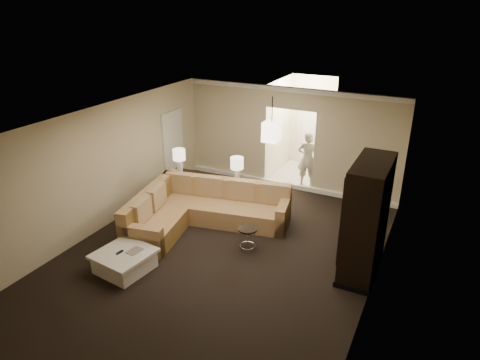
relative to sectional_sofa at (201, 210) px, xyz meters
The scene contains 19 objects.
ground 1.48m from the sectional_sofa, 44.67° to the right, with size 8.00×8.00×0.00m, color black.
wall_back 3.32m from the sectional_sofa, 71.17° to the left, with size 6.00×0.04×2.80m, color beige.
wall_front 5.21m from the sectional_sofa, 78.49° to the right, with size 6.00×0.04×2.80m, color beige.
wall_left 2.44m from the sectional_sofa, 153.00° to the right, with size 0.04×8.00×2.80m, color beige.
wall_right 4.27m from the sectional_sofa, 14.08° to the right, with size 0.04×8.00×2.80m, color beige.
ceiling 2.81m from the sectional_sofa, 44.67° to the right, with size 6.00×8.00×0.02m, color white.
crown_molding 3.90m from the sectional_sofa, 70.87° to the left, with size 6.00×0.10×0.12m, color white.
baseboard 3.13m from the sectional_sofa, 70.87° to the left, with size 6.00×0.10×0.12m, color white.
side_door 2.73m from the sectional_sofa, 137.42° to the left, with size 0.05×0.90×2.10m, color white.
foyer 4.55m from the sectional_sofa, 76.75° to the left, with size 1.44×2.02×2.80m.
sectional_sofa is the anchor object (origin of this frame).
coffee_table 2.25m from the sectional_sofa, 100.01° to the right, with size 1.11×1.11×0.42m.
console_table 1.07m from the sectional_sofa, 110.96° to the left, with size 2.08×0.62×0.79m.
armoire 3.78m from the sectional_sofa, ahead, with size 0.67×1.56×2.25m.
drink_table 1.51m from the sectional_sofa, 18.42° to the right, with size 0.40×0.40×0.51m.
table_lamp_left 1.70m from the sectional_sofa, 141.47° to the left, with size 0.32×0.32×0.61m.
table_lamp_right 1.39m from the sectional_sofa, 68.63° to the left, with size 0.32×0.32×0.61m.
pendant_light 2.52m from the sectional_sofa, 58.90° to the left, with size 0.38×0.38×1.09m.
person 3.64m from the sectional_sofa, 65.93° to the left, with size 0.63×0.42×1.75m, color beige.
Camera 1 is at (3.72, -6.48, 4.91)m, focal length 32.00 mm.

